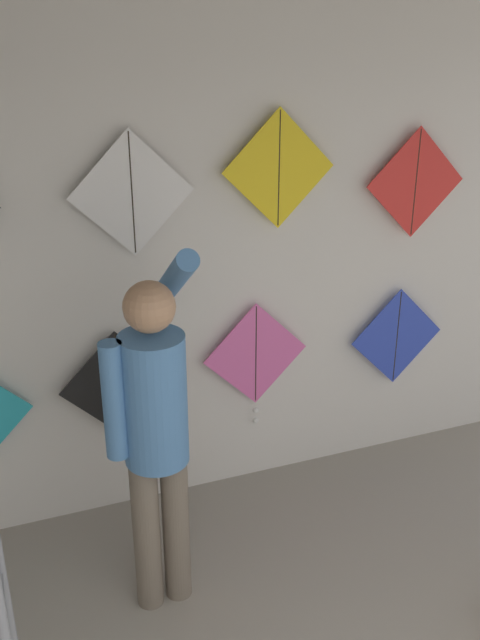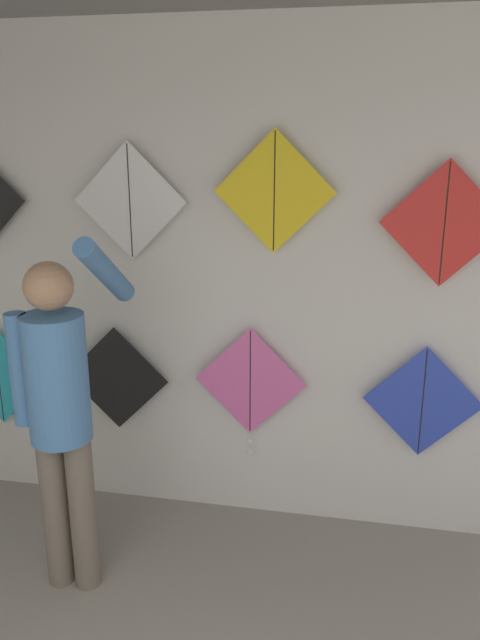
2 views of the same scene
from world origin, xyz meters
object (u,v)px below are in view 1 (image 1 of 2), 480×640
(shopkeeper, at_px, (155,422))
(kite_7, at_px, (416,183))
(kite_1, at_px, (118,385))
(kite_2, at_px, (256,358))
(kite_6, at_px, (279,169))
(kite_3, at_px, (397,337))
(kite_5, at_px, (132,194))

(shopkeeper, relative_size, kite_7, 2.81)
(kite_1, relative_size, kite_7, 1.00)
(kite_2, height_order, kite_6, kite_6)
(kite_3, bearing_deg, kite_2, -179.97)
(kite_5, bearing_deg, kite_3, 0.00)
(kite_6, xyz_separation_m, kite_7, (0.85, 0.00, -0.14))
(kite_1, bearing_deg, kite_6, 0.00)
(kite_2, height_order, kite_3, kite_2)
(kite_2, distance_m, kite_6, 1.09)
(kite_1, bearing_deg, kite_7, 0.00)
(kite_5, relative_size, kite_6, 1.00)
(shopkeeper, bearing_deg, kite_7, 20.36)
(kite_1, height_order, kite_7, kite_7)
(kite_5, bearing_deg, kite_7, 0.00)
(kite_2, distance_m, kite_5, 1.22)
(kite_6, relative_size, kite_7, 1.00)
(kite_3, relative_size, kite_7, 1.00)
(kite_1, bearing_deg, kite_2, -0.04)
(kite_1, xyz_separation_m, kite_2, (0.81, -0.00, 0.02))
(kite_6, bearing_deg, kite_1, 180.00)
(kite_6, height_order, kite_7, kite_6)
(kite_1, relative_size, kite_2, 0.82)
(kite_1, height_order, kite_3, same)
(shopkeeper, xyz_separation_m, kite_5, (0.11, 0.74, 0.86))
(kite_1, distance_m, kite_5, 1.05)
(kite_3, height_order, kite_5, kite_5)
(shopkeeper, distance_m, kite_3, 1.89)
(kite_1, height_order, kite_2, kite_2)
(kite_1, bearing_deg, kite_5, 0.00)
(kite_3, bearing_deg, kite_5, 180.00)
(kite_6, bearing_deg, kite_3, 0.00)
(kite_6, distance_m, kite_7, 0.87)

